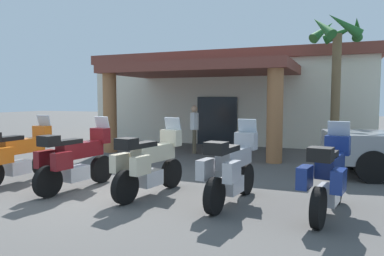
# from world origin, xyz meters

# --- Properties ---
(ground_plane) EXTENTS (80.00, 80.00, 0.00)m
(ground_plane) POSITION_xyz_m (0.00, 0.00, 0.00)
(ground_plane) COLOR #514F4C
(motel_building) EXTENTS (13.12, 11.01, 4.13)m
(motel_building) POSITION_xyz_m (0.03, 12.09, 2.11)
(motel_building) COLOR silver
(motel_building) RESTS_ON ground_plane
(motorcycle_orange) EXTENTS (0.72, 2.21, 1.61)m
(motorcycle_orange) POSITION_xyz_m (-2.26, 0.17, 0.70)
(motorcycle_orange) COLOR black
(motorcycle_orange) RESTS_ON ground_plane
(motorcycle_maroon) EXTENTS (0.81, 2.21, 1.61)m
(motorcycle_maroon) POSITION_xyz_m (-0.49, 0.14, 0.70)
(motorcycle_maroon) COLOR black
(motorcycle_maroon) RESTS_ON ground_plane
(motorcycle_cream) EXTENTS (0.86, 2.20, 1.61)m
(motorcycle_cream) POSITION_xyz_m (1.27, 0.32, 0.70)
(motorcycle_cream) COLOR black
(motorcycle_cream) RESTS_ON ground_plane
(motorcycle_silver) EXTENTS (0.78, 2.21, 1.61)m
(motorcycle_silver) POSITION_xyz_m (3.03, 0.37, 0.70)
(motorcycle_silver) COLOR black
(motorcycle_silver) RESTS_ON ground_plane
(motorcycle_blue) EXTENTS (0.85, 2.20, 1.61)m
(motorcycle_blue) POSITION_xyz_m (4.79, 0.30, 0.70)
(motorcycle_blue) COLOR black
(motorcycle_blue) RESTS_ON ground_plane
(pedestrian) EXTENTS (0.32, 0.51, 1.77)m
(pedestrian) POSITION_xyz_m (-0.03, 6.21, 1.03)
(pedestrian) COLOR brown
(pedestrian) RESTS_ON ground_plane
(palm_tree_near_portico) EXTENTS (1.82, 1.91, 4.94)m
(palm_tree_near_portico) POSITION_xyz_m (4.81, 7.25, 3.64)
(palm_tree_near_portico) COLOR brown
(palm_tree_near_portico) RESTS_ON ground_plane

